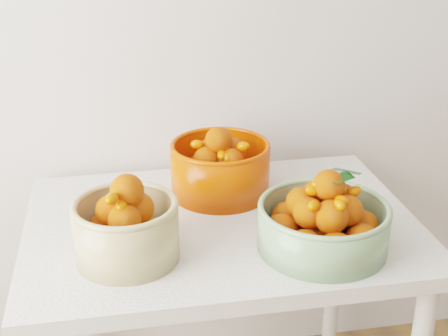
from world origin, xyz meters
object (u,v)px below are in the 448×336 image
(table, at_px, (222,252))
(bowl_orange, at_px, (220,167))
(bowl_cream, at_px, (126,228))
(bowl_green, at_px, (323,222))

(table, relative_size, bowl_orange, 3.18)
(table, height_order, bowl_cream, bowl_cream)
(bowl_orange, bearing_deg, table, -99.10)
(bowl_cream, relative_size, bowl_green, 0.81)
(bowl_cream, height_order, bowl_orange, bowl_cream)
(bowl_green, bearing_deg, bowl_orange, 118.71)
(bowl_orange, bearing_deg, bowl_cream, -132.31)
(table, height_order, bowl_green, bowl_green)
(bowl_green, distance_m, bowl_orange, 0.38)
(table, xyz_separation_m, bowl_green, (0.21, -0.18, 0.16))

